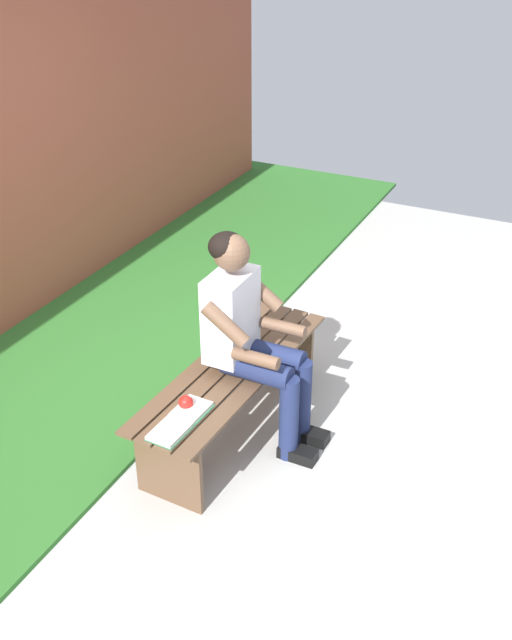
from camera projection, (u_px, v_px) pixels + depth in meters
ground_plane at (328, 626)px, 3.33m from camera, size 10.00×7.00×0.04m
grass_strip at (63, 376)px, 4.96m from camera, size 9.00×1.79×0.03m
bench_near at (233, 384)px, 4.31m from camera, size 1.58×0.51×0.46m
person_seated at (251, 333)px, 4.12m from camera, size 0.50×0.69×1.26m
apple at (186, 403)px, 3.91m from camera, size 0.08×0.08×0.08m
book_open at (181, 421)px, 3.82m from camera, size 0.42×0.18×0.02m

